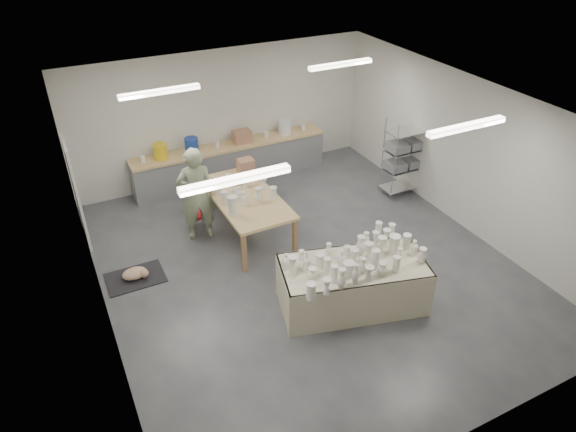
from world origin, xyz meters
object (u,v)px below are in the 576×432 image
work_table (244,194)px  potter (196,194)px  red_stool (195,216)px  drying_table (352,283)px

work_table → potter: potter is taller
potter → red_stool: size_ratio=4.50×
work_table → red_stool: work_table is taller
work_table → red_stool: size_ratio=5.46×
drying_table → potter: 3.47m
drying_table → work_table: (-0.73, 2.79, 0.42)m
drying_table → red_stool: 3.67m
drying_table → red_stool: bearing=130.6°
drying_table → potter: size_ratio=1.32×
drying_table → red_stool: size_ratio=5.93×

